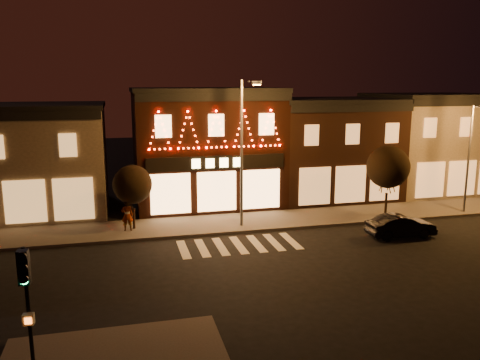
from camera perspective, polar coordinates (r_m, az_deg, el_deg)
name	(u,v)px	position (r m, az deg, el deg)	size (l,w,h in m)	color
ground	(259,272)	(23.16, 2.26, -10.66)	(120.00, 120.00, 0.00)	black
sidewalk_far	(254,221)	(30.94, 1.68, -4.83)	(44.00, 4.00, 0.15)	#47423D
building_left	(11,160)	(35.65, -25.08, 2.15)	(12.20, 8.28, 7.30)	#6A5F4B
building_pulp	(205,146)	(35.41, -4.03, 3.95)	(10.20, 8.34, 8.30)	black
building_right_a	(328,148)	(38.26, 10.15, 3.74)	(9.20, 8.28, 7.50)	#341C12
building_right_b	(431,142)	(42.71, 21.28, 4.12)	(9.20, 8.28, 7.80)	#6A5F4B
traffic_signal_near	(26,292)	(14.73, -23.60, -11.86)	(0.31, 0.43, 4.17)	black
streetlamp_mid	(244,142)	(28.62, 0.43, 4.41)	(0.82, 1.98, 8.66)	#59595E
streetlamp_right	(472,151)	(35.35, 25.34, 3.11)	(0.46, 1.62, 7.08)	#59595E
tree_left	(132,185)	(29.25, -12.40, -0.52)	(2.28, 2.28, 3.81)	black
tree_right	(388,167)	(32.74, 16.84, 1.46)	(2.74, 2.74, 4.58)	black
dark_sedan	(401,226)	(29.44, 18.20, -5.10)	(1.36, 3.89, 1.28)	black
pedestrian	(127,215)	(29.32, -12.98, -4.03)	(0.67, 0.44, 1.83)	gray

